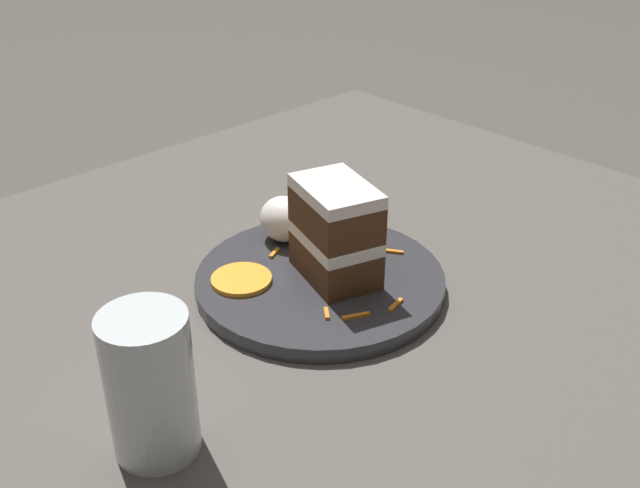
{
  "coord_description": "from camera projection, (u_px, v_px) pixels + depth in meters",
  "views": [
    {
      "loc": [
        -0.42,
        0.48,
        0.45
      ],
      "look_at": [
        0.04,
        0.04,
        0.08
      ],
      "focal_mm": 42.0,
      "sensor_mm": 36.0,
      "label": 1
    }
  ],
  "objects": [
    {
      "name": "ground_plane",
      "position": [
        374.0,
        316.0,
        0.78
      ],
      "size": [
        6.0,
        6.0,
        0.0
      ],
      "primitive_type": "plane",
      "color": "#4C4742",
      "rests_on": "ground"
    },
    {
      "name": "cream_dollop",
      "position": [
        284.0,
        219.0,
        0.81
      ],
      "size": [
        0.06,
        0.05,
        0.05
      ],
      "primitive_type": "ellipsoid",
      "color": "white",
      "rests_on": "plate"
    },
    {
      "name": "cake_slice",
      "position": [
        336.0,
        231.0,
        0.73
      ],
      "size": [
        0.1,
        0.09,
        0.1
      ],
      "rotation": [
        0.0,
        0.0,
        1.26
      ],
      "color": "#4C2D19",
      "rests_on": "plate"
    },
    {
      "name": "plate",
      "position": [
        320.0,
        281.0,
        0.76
      ],
      "size": [
        0.25,
        0.25,
        0.02
      ],
      "primitive_type": "cylinder",
      "color": "#333338",
      "rests_on": "dining_table"
    },
    {
      "name": "carrot_shreds_scatter",
      "position": [
        352.0,
        277.0,
        0.75
      ],
      "size": [
        0.16,
        0.15,
        0.0
      ],
      "color": "orange",
      "rests_on": "plate"
    },
    {
      "name": "orange_garnish",
      "position": [
        241.0,
        279.0,
        0.75
      ],
      "size": [
        0.06,
        0.06,
        0.0
      ],
      "primitive_type": "cylinder",
      "color": "orange",
      "rests_on": "plate"
    },
    {
      "name": "dining_table",
      "position": [
        375.0,
        303.0,
        0.77
      ],
      "size": [
        0.95,
        0.92,
        0.03
      ],
      "primitive_type": "cube",
      "color": "#56514C",
      "rests_on": "ground"
    },
    {
      "name": "drinking_glass",
      "position": [
        152.0,
        394.0,
        0.55
      ],
      "size": [
        0.07,
        0.07,
        0.12
      ],
      "color": "silver",
      "rests_on": "dining_table"
    }
  ]
}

